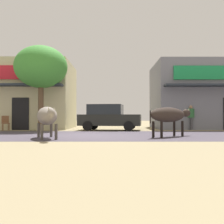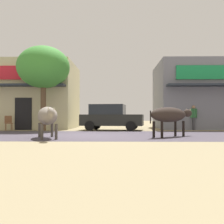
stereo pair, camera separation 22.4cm
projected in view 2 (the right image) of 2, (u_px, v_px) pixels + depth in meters
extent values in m
plane|color=#8E805E|center=(86.00, 135.00, 13.03)|extent=(80.00, 80.00, 0.00)
cube|color=#443D48|center=(86.00, 135.00, 13.03)|extent=(72.00, 6.70, 0.00)
cube|color=#C3BC91|center=(34.00, 96.00, 20.70)|extent=(6.15, 5.45, 4.80)
cube|color=red|center=(21.00, 73.00, 17.94)|extent=(4.92, 0.10, 0.90)
cube|color=#262D38|center=(19.00, 85.00, 17.53)|extent=(5.90, 0.90, 0.12)
cube|color=black|center=(23.00, 114.00, 17.92)|extent=(1.10, 0.06, 2.10)
cube|color=slate|center=(212.00, 96.00, 20.42)|extent=(8.09, 5.45, 4.77)
cylinder|color=brown|center=(43.00, 107.00, 17.04)|extent=(0.34, 0.34, 2.89)
ellipsoid|color=#3D8A34|center=(43.00, 67.00, 17.08)|extent=(3.25, 3.25, 2.60)
cube|color=black|center=(112.00, 120.00, 17.52)|extent=(4.10, 2.34, 0.70)
cube|color=#1E2328|center=(108.00, 110.00, 17.58)|extent=(2.35, 1.94, 0.64)
cylinder|color=black|center=(133.00, 125.00, 18.19)|extent=(0.62, 0.27, 0.60)
cylinder|color=black|center=(131.00, 126.00, 16.42)|extent=(0.62, 0.27, 0.60)
cylinder|color=black|center=(96.00, 125.00, 18.61)|extent=(0.62, 0.27, 0.60)
cylinder|color=black|center=(90.00, 126.00, 16.84)|extent=(0.62, 0.27, 0.60)
ellipsoid|color=gray|center=(47.00, 116.00, 11.10)|extent=(1.46, 2.36, 0.73)
ellipsoid|color=gray|center=(51.00, 113.00, 9.81)|extent=(0.45, 0.62, 0.36)
cone|color=beige|center=(54.00, 108.00, 9.79)|extent=(0.06, 0.06, 0.12)
cone|color=beige|center=(48.00, 108.00, 9.73)|extent=(0.06, 0.06, 0.12)
cylinder|color=#4A443E|center=(56.00, 132.00, 10.49)|extent=(0.11, 0.11, 0.60)
cylinder|color=#4A443E|center=(42.00, 132.00, 10.32)|extent=(0.11, 0.11, 0.60)
cylinder|color=#4A443E|center=(52.00, 130.00, 11.86)|extent=(0.11, 0.11, 0.60)
cylinder|color=#4A443E|center=(39.00, 130.00, 11.70)|extent=(0.11, 0.11, 0.60)
cylinder|color=#4A443E|center=(45.00, 118.00, 12.20)|extent=(0.05, 0.05, 0.58)
ellipsoid|color=#2E2420|center=(169.00, 115.00, 11.82)|extent=(2.12, 1.99, 0.64)
ellipsoid|color=#2E2420|center=(188.00, 113.00, 12.74)|extent=(0.60, 0.58, 0.36)
cone|color=beige|center=(186.00, 109.00, 12.85)|extent=(0.06, 0.06, 0.12)
cone|color=beige|center=(190.00, 109.00, 12.70)|extent=(0.06, 0.06, 0.12)
cylinder|color=black|center=(175.00, 128.00, 12.46)|extent=(0.11, 0.11, 0.69)
cylinder|color=black|center=(183.00, 129.00, 12.14)|extent=(0.11, 0.11, 0.69)
cylinder|color=black|center=(154.00, 129.00, 11.49)|extent=(0.11, 0.11, 0.69)
cylinder|color=black|center=(162.00, 130.00, 11.16)|extent=(0.11, 0.11, 0.69)
cylinder|color=black|center=(150.00, 117.00, 11.04)|extent=(0.05, 0.05, 0.52)
cylinder|color=#3F3F47|center=(193.00, 124.00, 17.75)|extent=(0.14, 0.14, 0.80)
cylinder|color=#3F3F47|center=(194.00, 124.00, 17.57)|extent=(0.14, 0.14, 0.80)
cube|color=#33723F|center=(194.00, 113.00, 17.67)|extent=(0.47, 0.42, 0.57)
sphere|color=tan|center=(194.00, 107.00, 17.68)|extent=(0.22, 0.22, 0.22)
cylinder|color=#33723F|center=(192.00, 113.00, 17.93)|extent=(0.09, 0.09, 0.51)
cylinder|color=#33723F|center=(195.00, 113.00, 17.41)|extent=(0.09, 0.09, 0.51)
cube|color=brown|center=(9.00, 123.00, 17.22)|extent=(0.60, 0.60, 0.05)
cube|color=brown|center=(8.00, 119.00, 17.39)|extent=(0.40, 0.26, 0.44)
cylinder|color=brown|center=(12.00, 127.00, 17.14)|extent=(0.04, 0.04, 0.43)
cylinder|color=brown|center=(6.00, 127.00, 16.97)|extent=(0.04, 0.04, 0.43)
cylinder|color=brown|center=(11.00, 127.00, 17.45)|extent=(0.04, 0.04, 0.43)
cylinder|color=brown|center=(5.00, 127.00, 17.28)|extent=(0.04, 0.04, 0.43)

